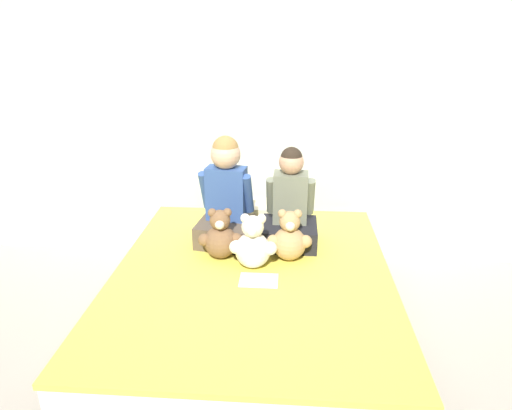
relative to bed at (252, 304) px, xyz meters
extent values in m
plane|color=#B2A899|center=(0.00, 0.00, -0.22)|extent=(14.00, 14.00, 0.00)
cube|color=beige|center=(0.00, 1.08, 1.03)|extent=(8.00, 0.06, 2.50)
cube|color=#473828|center=(0.00, 0.00, -0.12)|extent=(1.58, 1.89, 0.20)
cube|color=silver|center=(0.00, 0.00, 0.09)|extent=(1.55, 1.85, 0.21)
cube|color=#E5D64C|center=(0.00, 0.00, 0.21)|extent=(1.56, 1.87, 0.03)
cube|color=brown|center=(-0.20, 0.36, 0.29)|extent=(0.37, 0.37, 0.14)
cube|color=#33518E|center=(-0.19, 0.41, 0.54)|extent=(0.26, 0.16, 0.34)
sphere|color=#DBAD89|center=(-0.19, 0.41, 0.79)|extent=(0.18, 0.18, 0.18)
sphere|color=#A37A42|center=(-0.19, 0.41, 0.82)|extent=(0.16, 0.16, 0.16)
cylinder|color=#33518E|center=(-0.33, 0.43, 0.54)|extent=(0.08, 0.15, 0.27)
cylinder|color=#33518E|center=(-0.05, 0.39, 0.54)|extent=(0.08, 0.15, 0.27)
cube|color=black|center=(0.21, 0.36, 0.29)|extent=(0.35, 0.32, 0.14)
cube|color=slate|center=(0.21, 0.41, 0.52)|extent=(0.21, 0.15, 0.32)
sphere|color=tan|center=(0.21, 0.41, 0.75)|extent=(0.15, 0.15, 0.15)
sphere|color=#2D2319|center=(0.21, 0.41, 0.78)|extent=(0.13, 0.13, 0.13)
cylinder|color=slate|center=(0.09, 0.41, 0.53)|extent=(0.06, 0.14, 0.26)
cylinder|color=slate|center=(0.33, 0.41, 0.53)|extent=(0.06, 0.14, 0.26)
sphere|color=brown|center=(-0.20, 0.16, 0.32)|extent=(0.20, 0.20, 0.20)
sphere|color=brown|center=(-0.20, 0.16, 0.46)|extent=(0.12, 0.12, 0.12)
sphere|color=beige|center=(-0.19, 0.11, 0.46)|extent=(0.06, 0.06, 0.06)
sphere|color=brown|center=(-0.24, 0.16, 0.51)|extent=(0.05, 0.05, 0.05)
sphere|color=brown|center=(-0.16, 0.17, 0.51)|extent=(0.05, 0.05, 0.05)
sphere|color=brown|center=(-0.29, 0.13, 0.34)|extent=(0.07, 0.07, 0.07)
sphere|color=brown|center=(-0.10, 0.15, 0.34)|extent=(0.07, 0.07, 0.07)
sphere|color=tan|center=(0.21, 0.17, 0.32)|extent=(0.20, 0.20, 0.20)
sphere|color=tan|center=(0.21, 0.17, 0.46)|extent=(0.12, 0.12, 0.12)
sphere|color=beige|center=(0.21, 0.12, 0.46)|extent=(0.06, 0.06, 0.06)
sphere|color=tan|center=(0.16, 0.17, 0.51)|extent=(0.05, 0.05, 0.05)
sphere|color=tan|center=(0.25, 0.17, 0.51)|extent=(0.05, 0.05, 0.05)
sphere|color=tan|center=(0.11, 0.14, 0.35)|extent=(0.08, 0.08, 0.08)
sphere|color=tan|center=(0.30, 0.15, 0.35)|extent=(0.08, 0.08, 0.08)
sphere|color=silver|center=(0.00, 0.06, 0.32)|extent=(0.20, 0.20, 0.20)
sphere|color=silver|center=(0.00, 0.06, 0.47)|extent=(0.13, 0.13, 0.13)
sphere|color=white|center=(0.00, 0.01, 0.46)|extent=(0.06, 0.06, 0.06)
sphere|color=silver|center=(-0.04, 0.06, 0.52)|extent=(0.05, 0.05, 0.05)
sphere|color=silver|center=(0.05, 0.06, 0.52)|extent=(0.05, 0.05, 0.05)
sphere|color=silver|center=(-0.09, 0.04, 0.35)|extent=(0.08, 0.08, 0.08)
sphere|color=silver|center=(0.10, 0.04, 0.35)|extent=(0.08, 0.08, 0.08)
cube|color=beige|center=(0.00, 0.78, 0.28)|extent=(0.45, 0.26, 0.11)
cube|color=white|center=(0.04, -0.10, 0.22)|extent=(0.21, 0.15, 0.00)
camera|label=1|loc=(0.19, -2.26, 1.52)|focal=32.00mm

